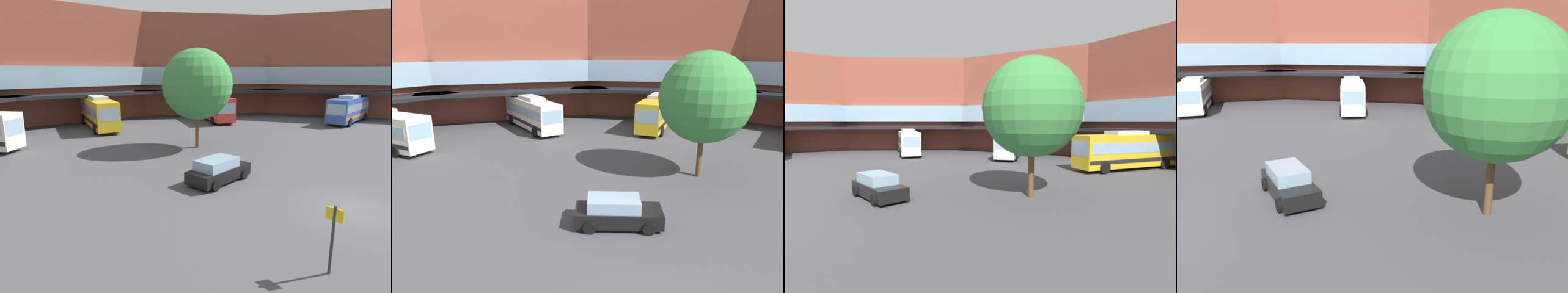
{
  "view_description": "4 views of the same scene",
  "coord_description": "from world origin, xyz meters",
  "views": [
    {
      "loc": [
        -16.74,
        -2.6,
        6.8
      ],
      "look_at": [
        1.82,
        11.08,
        1.37
      ],
      "focal_mm": 29.8,
      "sensor_mm": 36.0,
      "label": 1
    },
    {
      "loc": [
        -2.89,
        -7.8,
        8.75
      ],
      "look_at": [
        -1.5,
        14.07,
        2.39
      ],
      "focal_mm": 31.09,
      "sensor_mm": 36.0,
      "label": 2
    },
    {
      "loc": [
        16.22,
        -1.29,
        4.72
      ],
      "look_at": [
        0.98,
        15.44,
        2.8
      ],
      "focal_mm": 27.02,
      "sensor_mm": 36.0,
      "label": 3
    },
    {
      "loc": [
        15.98,
        1.63,
        7.37
      ],
      "look_at": [
        -2.34,
        13.93,
        1.16
      ],
      "focal_mm": 33.8,
      "sensor_mm": 36.0,
      "label": 4
    }
  ],
  "objects": [
    {
      "name": "station_building",
      "position": [
        -0.0,
        25.86,
        7.25
      ],
      "size": [
        88.0,
        45.52,
        15.03
      ],
      "color": "brown",
      "rests_on": "ground"
    },
    {
      "name": "parked_car",
      "position": [
        -0.41,
        7.67,
        0.74
      ],
      "size": [
        4.56,
        2.37,
        1.53
      ],
      "rotation": [
        0.0,
        0.0,
        6.18
      ],
      "color": "black",
      "rests_on": "ground"
    },
    {
      "name": "bus_2",
      "position": [
        -20.05,
        23.06,
        1.86
      ],
      "size": [
        11.49,
        8.05,
        3.68
      ],
      "rotation": [
        0.0,
        0.0,
        5.76
      ],
      "color": "silver",
      "rests_on": "ground"
    },
    {
      "name": "plaza_tree",
      "position": [
        6.37,
        14.25,
        5.6
      ],
      "size": [
        6.16,
        6.16,
        8.69
      ],
      "color": "brown",
      "rests_on": "ground"
    },
    {
      "name": "bus_0",
      "position": [
        -29.46,
        8.11,
        1.87
      ],
      "size": [
        11.21,
        5.4,
        3.69
      ],
      "rotation": [
        0.0,
        0.0,
        6.01
      ],
      "color": "silver",
      "rests_on": "ground"
    },
    {
      "name": "bus_3",
      "position": [
        -6.74,
        29.81,
        1.87
      ],
      "size": [
        7.04,
        10.32,
        3.7
      ],
      "rotation": [
        0.0,
        0.0,
        5.2
      ],
      "color": "silver",
      "rests_on": "ground"
    }
  ]
}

